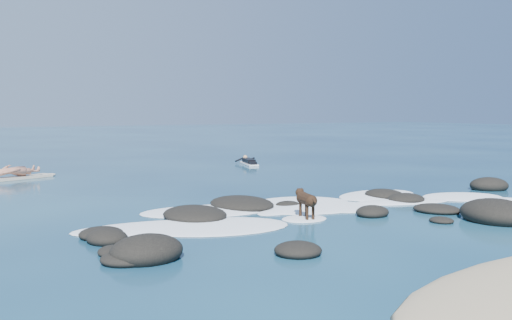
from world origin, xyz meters
TOP-DOWN VIEW (x-y plane):
  - ground at (0.00, 0.00)m, footprint 160.00×160.00m
  - reef_rocks at (-0.49, -1.54)m, footprint 13.85×6.46m
  - breaking_foam at (-0.27, -0.30)m, footprint 12.59×5.37m
  - standing_surfer_rig at (-6.39, 10.07)m, footprint 3.32×1.67m
  - paddling_surfer_rig at (3.86, 11.02)m, footprint 1.13×2.21m
  - dog at (-1.32, -1.42)m, footprint 0.42×1.13m

SIDE VIEW (x-z plane):
  - ground at x=0.00m, z-range 0.00..0.00m
  - breaking_foam at x=-0.27m, z-range -0.05..0.07m
  - reef_rocks at x=-0.49m, z-range -0.22..0.45m
  - paddling_surfer_rig at x=3.86m, z-range -0.06..0.32m
  - dog at x=-1.32m, z-range 0.12..0.84m
  - standing_surfer_rig at x=-6.39m, z-range -0.21..1.77m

